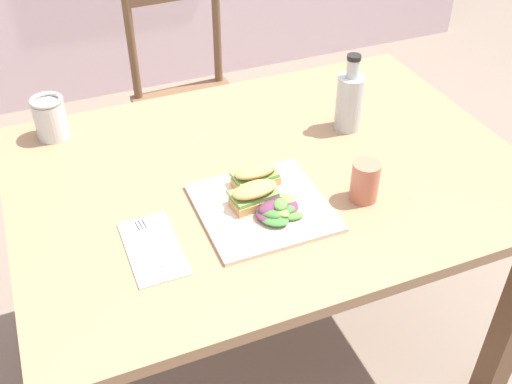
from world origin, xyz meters
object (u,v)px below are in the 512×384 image
at_px(chair_wooden_far, 191,104).
at_px(plate_lunch, 263,207).
at_px(bottle_cold_brew, 349,104).
at_px(sandwich_half_back, 256,175).
at_px(fork_on_napkin, 150,242).
at_px(dining_table, 269,207).
at_px(cup_extra_side, 365,181).
at_px(sandwich_half_front, 254,195).
at_px(mason_jar_iced_tea, 51,120).

distance_m(chair_wooden_far, plate_lunch, 1.06).
bearing_deg(bottle_cold_brew, plate_lunch, -145.87).
relative_size(plate_lunch, sandwich_half_back, 2.50).
relative_size(chair_wooden_far, plate_lunch, 3.05).
distance_m(sandwich_half_back, bottle_cold_brew, 0.37).
relative_size(chair_wooden_far, fork_on_napkin, 4.68).
xyz_separation_m(dining_table, bottle_cold_brew, (0.27, 0.10, 0.20)).
distance_m(chair_wooden_far, fork_on_napkin, 1.14).
distance_m(fork_on_napkin, bottle_cold_brew, 0.67).
height_order(dining_table, plate_lunch, plate_lunch).
relative_size(sandwich_half_back, cup_extra_side, 1.17).
height_order(chair_wooden_far, sandwich_half_front, chair_wooden_far).
height_order(dining_table, fork_on_napkin, fork_on_napkin).
xyz_separation_m(dining_table, plate_lunch, (-0.08, -0.14, 0.13)).
distance_m(dining_table, sandwich_half_front, 0.22).
bearing_deg(chair_wooden_far, fork_on_napkin, -110.95).
xyz_separation_m(chair_wooden_far, plate_lunch, (-0.13, -1.01, 0.30)).
xyz_separation_m(chair_wooden_far, fork_on_napkin, (-0.39, -1.03, 0.30)).
relative_size(plate_lunch, fork_on_napkin, 1.54).
bearing_deg(chair_wooden_far, plate_lunch, -97.19).
bearing_deg(dining_table, sandwich_half_front, -126.13).
height_order(fork_on_napkin, cup_extra_side, cup_extra_side).
xyz_separation_m(dining_table, sandwich_half_front, (-0.09, -0.13, 0.16)).
bearing_deg(plate_lunch, dining_table, 60.77).
xyz_separation_m(chair_wooden_far, bottle_cold_brew, (0.22, -0.78, 0.37)).
distance_m(dining_table, bottle_cold_brew, 0.35).
bearing_deg(mason_jar_iced_tea, plate_lunch, -51.03).
bearing_deg(chair_wooden_far, bottle_cold_brew, -74.23).
height_order(dining_table, sandwich_half_front, sandwich_half_front).
height_order(plate_lunch, sandwich_half_back, sandwich_half_back).
bearing_deg(dining_table, cup_extra_side, -50.86).
relative_size(sandwich_half_front, fork_on_napkin, 0.61).
relative_size(chair_wooden_far, bottle_cold_brew, 4.08).
distance_m(sandwich_half_front, mason_jar_iced_tea, 0.61).
bearing_deg(bottle_cold_brew, fork_on_napkin, -157.69).
distance_m(dining_table, sandwich_half_back, 0.18).
distance_m(sandwich_half_front, cup_extra_side, 0.25).
bearing_deg(sandwich_half_front, dining_table, 53.87).
relative_size(dining_table, plate_lunch, 4.39).
xyz_separation_m(dining_table, fork_on_napkin, (-0.34, -0.15, 0.13)).
height_order(bottle_cold_brew, cup_extra_side, bottle_cold_brew).
height_order(dining_table, sandwich_half_back, sandwich_half_back).
bearing_deg(plate_lunch, fork_on_napkin, -176.50).
xyz_separation_m(dining_table, cup_extra_side, (0.15, -0.19, 0.17)).
relative_size(dining_table, cup_extra_side, 12.82).
distance_m(mason_jar_iced_tea, cup_extra_side, 0.83).
xyz_separation_m(bottle_cold_brew, cup_extra_side, (-0.12, -0.29, -0.02)).
relative_size(dining_table, fork_on_napkin, 6.74).
distance_m(chair_wooden_far, cup_extra_side, 1.12).
bearing_deg(fork_on_napkin, bottle_cold_brew, 22.31).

